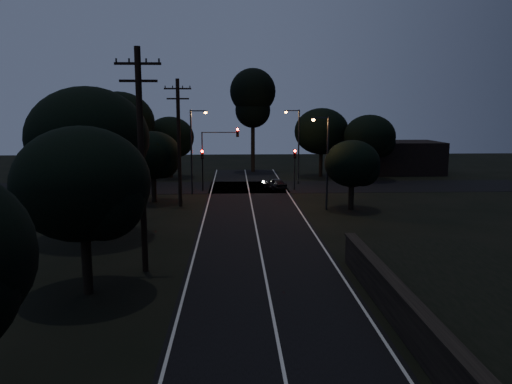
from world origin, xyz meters
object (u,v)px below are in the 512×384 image
streetlight_c (325,156)px  tall_pine (253,98)px  streetlight_b (297,141)px  signal_mast (219,147)px  utility_pole_far (179,141)px  signal_right (295,162)px  streetlight_a (193,146)px  utility_pole_mid (141,158)px  car (275,184)px  signal_left (202,162)px

streetlight_c → tall_pine: bearing=100.9°
streetlight_b → signal_mast: bearing=-154.0°
utility_pole_far → streetlight_b: utility_pole_far is taller
signal_mast → streetlight_b: streetlight_b is taller
signal_right → streetlight_a: bearing=-168.7°
tall_pine → signal_right: 16.81m
utility_pole_mid → streetlight_c: (11.83, 15.00, -1.39)m
utility_pole_far → car: 13.07m
streetlight_c → signal_left: bearing=136.2°
utility_pole_mid → utility_pole_far: 17.00m
streetlight_c → car: streetlight_c is taller
signal_right → streetlight_b: size_ratio=0.51×
signal_left → tall_pine: bearing=69.5°
streetlight_a → streetlight_b: (10.61, 6.00, 0.00)m
signal_right → streetlight_b: streetlight_b is taller
signal_left → utility_pole_mid: bearing=-93.2°
tall_pine → signal_mast: size_ratio=2.11×
streetlight_a → car: streetlight_a is taller
utility_pole_far → signal_right: size_ratio=2.56×
streetlight_b → streetlight_c: size_ratio=1.07×
streetlight_b → signal_left: bearing=-158.0°
utility_pole_far → signal_right: (10.60, 7.99, -2.65)m
streetlight_c → utility_pole_far: bearing=170.4°
utility_pole_mid → car: 27.38m
streetlight_c → car: (-3.15, 10.45, -3.78)m
utility_pole_mid → streetlight_b: bearing=68.7°
signal_right → streetlight_c: size_ratio=0.55×
streetlight_b → streetlight_c: streetlight_b is taller
signal_mast → streetlight_a: streetlight_a is taller
streetlight_a → car: bearing=17.1°
utility_pole_mid → signal_right: bearing=67.0°
streetlight_c → streetlight_b: bearing=92.1°
tall_pine → signal_right: bearing=-76.5°
utility_pole_mid → streetlight_b: 31.15m
signal_left → signal_mast: (1.69, 0.00, 1.50)m
utility_pole_far → signal_left: (1.40, 7.99, -2.65)m
signal_right → car: 3.00m
utility_pole_far → streetlight_a: (0.69, 6.00, -0.85)m
signal_left → car: bearing=3.6°
utility_pole_far → streetlight_c: (11.83, -2.00, -1.13)m
signal_right → signal_mast: bearing=180.0°
signal_right → signal_left: bearing=180.0°
streetlight_c → streetlight_a: bearing=144.3°
signal_right → car: signal_right is taller
tall_pine → streetlight_b: (4.31, -11.00, -4.86)m
tall_pine → signal_right: (3.60, -15.01, -6.66)m
tall_pine → car: size_ratio=3.90×
signal_right → streetlight_c: 10.18m
signal_left → car: 7.63m
signal_right → car: size_ratio=1.21×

